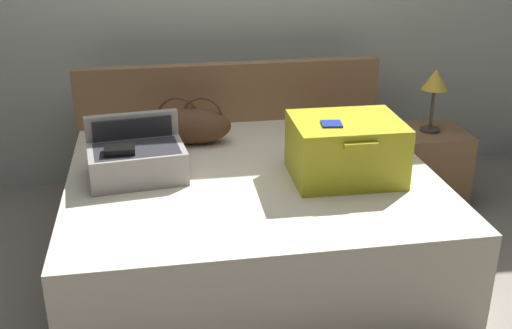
{
  "coord_description": "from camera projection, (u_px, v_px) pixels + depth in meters",
  "views": [
    {
      "loc": [
        -0.46,
        -2.43,
        1.78
      ],
      "look_at": [
        0.0,
        0.28,
        0.61
      ],
      "focal_mm": 43.89,
      "sensor_mm": 36.0,
      "label": 1
    }
  ],
  "objects": [
    {
      "name": "pillow_near_headboard",
      "position": [
        350.0,
        124.0,
        3.6
      ],
      "size": [
        0.47,
        0.39,
        0.15
      ],
      "primitive_type": "ellipsoid",
      "rotation": [
        0.0,
        0.0,
        -0.19
      ],
      "color": "maroon",
      "rests_on": "bed"
    },
    {
      "name": "nightstand",
      "position": [
        425.0,
        166.0,
        3.92
      ],
      "size": [
        0.44,
        0.4,
        0.48
      ],
      "primitive_type": "cube",
      "color": "olive",
      "rests_on": "ground"
    },
    {
      "name": "hard_case_medium",
      "position": [
        136.0,
        159.0,
        3.06
      ],
      "size": [
        0.49,
        0.38,
        0.29
      ],
      "rotation": [
        0.0,
        0.0,
        0.11
      ],
      "color": "gray",
      "rests_on": "bed"
    },
    {
      "name": "headboard",
      "position": [
        231.0,
        132.0,
        3.92
      ],
      "size": [
        1.86,
        0.08,
        0.87
      ],
      "primitive_type": "cube",
      "color": "olive",
      "rests_on": "ground"
    },
    {
      "name": "table_lamp",
      "position": [
        435.0,
        84.0,
        3.71
      ],
      "size": [
        0.15,
        0.15,
        0.39
      ],
      "color": "#3F3833",
      "rests_on": "nightstand"
    },
    {
      "name": "hard_case_large",
      "position": [
        346.0,
        148.0,
        3.05
      ],
      "size": [
        0.53,
        0.45,
        0.31
      ],
      "rotation": [
        0.0,
        0.0,
        -0.02
      ],
      "color": "gold",
      "rests_on": "bed"
    },
    {
      "name": "bed",
      "position": [
        252.0,
        219.0,
        3.24
      ],
      "size": [
        1.82,
        1.58,
        0.51
      ],
      "primitive_type": "cube",
      "color": "beige",
      "rests_on": "ground"
    },
    {
      "name": "duffel_bag",
      "position": [
        191.0,
        125.0,
        3.5
      ],
      "size": [
        0.49,
        0.31,
        0.27
      ],
      "rotation": [
        0.0,
        0.0,
        -0.2
      ],
      "color": "brown",
      "rests_on": "bed"
    },
    {
      "name": "ground_plane",
      "position": [
        266.0,
        305.0,
        2.98
      ],
      "size": [
        12.0,
        12.0,
        0.0
      ],
      "primitive_type": "plane",
      "color": "gray"
    }
  ]
}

